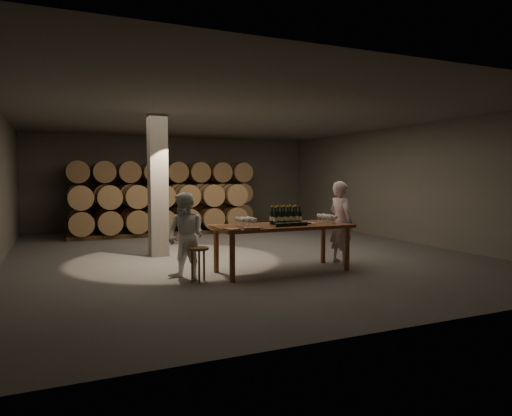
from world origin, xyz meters
name	(u,v)px	position (x,y,z in m)	size (l,w,h in m)	color
room	(158,186)	(-1.80, 0.20, 1.60)	(12.00, 12.00, 12.00)	#54524F
tasting_table	(282,230)	(0.00, -2.50, 0.80)	(2.60, 1.10, 0.90)	brown
barrel_stack_back	(164,195)	(-0.57, 5.20, 1.20)	(6.26, 0.95, 2.31)	brown
barrel_stack_front	(162,208)	(-0.96, 3.80, 0.83)	(5.48, 0.95, 1.57)	brown
bottle_cluster	(286,217)	(0.11, -2.43, 1.03)	(0.61, 0.24, 0.36)	black
lying_bottles	(292,224)	(0.05, -2.80, 0.94)	(0.74, 0.07, 0.07)	black
glass_cluster_left	(245,220)	(-0.77, -2.53, 1.03)	(0.31, 0.42, 0.17)	silver
glass_cluster_right	(327,217)	(0.96, -2.55, 1.02)	(0.19, 0.52, 0.17)	silver
plate	(310,223)	(0.58, -2.54, 0.91)	(0.25, 0.25, 0.01)	silver
notebook_near	(251,228)	(-0.82, -2.91, 0.92)	(0.27, 0.22, 0.03)	olive
notebook_corner	(232,229)	(-1.18, -2.91, 0.91)	(0.20, 0.25, 0.02)	olive
pen	(260,228)	(-0.66, -2.92, 0.91)	(0.01, 0.01, 0.13)	black
stool	(198,254)	(-1.71, -2.68, 0.49)	(0.36, 0.36, 0.60)	brown
person_man	(341,222)	(1.50, -2.24, 0.86)	(0.63, 0.41, 1.72)	beige
person_woman	(186,236)	(-1.87, -2.46, 0.77)	(0.75, 0.58, 1.54)	white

